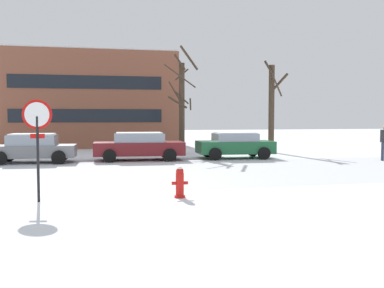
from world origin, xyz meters
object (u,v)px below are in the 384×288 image
stop_sign (37,130)px  parked_car_green (235,145)px  parked_car_maroon (139,146)px  parked_car_gray (33,148)px  fire_hydrant (180,182)px

stop_sign → parked_car_green: bearing=50.8°
parked_car_maroon → parked_car_green: 5.07m
parked_car_gray → parked_car_green: (10.15, 0.22, 0.00)m
fire_hydrant → parked_car_green: parked_car_green is taller
fire_hydrant → parked_car_maroon: bearing=90.3°
fire_hydrant → parked_car_gray: bearing=115.8°
fire_hydrant → parked_car_gray: 11.77m
fire_hydrant → parked_car_gray: size_ratio=0.21×
parked_car_maroon → parked_car_green: parked_car_maroon is taller
parked_car_gray → stop_sign: bearing=-82.0°
stop_sign → parked_car_gray: 10.59m
stop_sign → parked_car_maroon: 11.26m
parked_car_gray → parked_car_maroon: (5.07, 0.18, 0.02)m
fire_hydrant → parked_car_maroon: parked_car_maroon is taller
parked_car_gray → parked_car_green: size_ratio=1.00×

